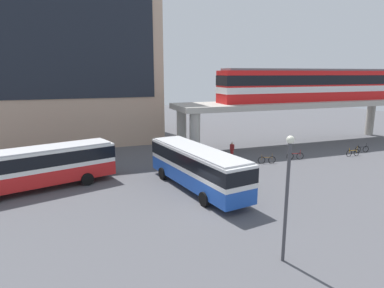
% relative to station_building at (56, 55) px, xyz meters
% --- Properties ---
extents(ground_plane, '(120.00, 120.00, 0.00)m').
position_rel_station_building_xyz_m(ground_plane, '(9.79, -18.54, -10.98)').
color(ground_plane, '#515156').
extents(station_building, '(24.56, 15.70, 21.96)m').
position_rel_station_building_xyz_m(station_building, '(0.00, 0.00, 0.00)').
color(station_building, tan).
rests_on(station_building, ground_plane).
extents(elevated_platform, '(30.93, 6.03, 5.41)m').
position_rel_station_building_xyz_m(elevated_platform, '(27.51, -13.90, -6.34)').
color(elevated_platform, '#ADA89E').
rests_on(elevated_platform, ground_plane).
extents(train, '(23.75, 2.96, 3.84)m').
position_rel_station_building_xyz_m(train, '(28.99, -13.90, -3.61)').
color(train, red).
rests_on(train, elevated_platform).
extents(bus_main, '(4.46, 11.32, 3.22)m').
position_rel_station_building_xyz_m(bus_main, '(10.25, -24.67, -8.99)').
color(bus_main, '#1E4CB2').
rests_on(bus_main, ground_plane).
extents(bus_secondary, '(11.30, 5.64, 3.22)m').
position_rel_station_building_xyz_m(bus_secondary, '(-0.91, -20.59, -8.99)').
color(bus_secondary, red).
rests_on(bus_secondary, ground_plane).
extents(bicycle_red, '(1.74, 0.54, 1.04)m').
position_rel_station_building_xyz_m(bicycle_red, '(22.92, -19.78, -10.62)').
color(bicycle_red, black).
rests_on(bicycle_red, ground_plane).
extents(bicycle_brown, '(1.75, 0.49, 1.04)m').
position_rel_station_building_xyz_m(bicycle_brown, '(19.33, -20.14, -10.62)').
color(bicycle_brown, black).
rests_on(bicycle_brown, ground_plane).
extents(bicycle_orange, '(1.79, 0.08, 1.04)m').
position_rel_station_building_xyz_m(bicycle_orange, '(29.68, -20.68, -10.62)').
color(bicycle_orange, black).
rests_on(bicycle_orange, ground_plane).
extents(bicycle_black, '(1.78, 0.28, 1.04)m').
position_rel_station_building_xyz_m(bicycle_black, '(31.94, -19.72, -10.62)').
color(bicycle_black, black).
rests_on(bicycle_black, ground_plane).
extents(pedestrian_by_bike_rack, '(0.45, 0.48, 1.63)m').
position_rel_station_building_xyz_m(pedestrian_by_bike_rack, '(17.15, -16.85, -10.22)').
color(pedestrian_by_bike_rack, maroon).
rests_on(pedestrian_by_bike_rack, ground_plane).
extents(lamp_post, '(0.36, 0.36, 6.04)m').
position_rel_station_building_xyz_m(lamp_post, '(10.69, -35.19, -7.40)').
color(lamp_post, '#3F3F44').
rests_on(lamp_post, ground_plane).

